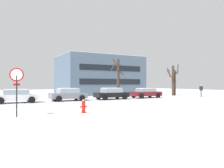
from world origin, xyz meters
TOP-DOWN VIEW (x-y plane):
  - ground_plane at (0.00, 0.00)m, footprint 120.00×120.00m
  - road_surface at (0.00, 3.02)m, footprint 80.00×8.03m
  - stop_sign at (-0.97, -1.91)m, footprint 0.75×0.17m
  - fire_hydrant at (3.01, -1.96)m, footprint 0.44×0.30m
  - parked_car_white at (-0.05, 8.19)m, footprint 4.20×2.18m
  - parked_car_gray at (5.28, 8.31)m, footprint 3.96×2.16m
  - parked_car_black at (10.61, 8.05)m, footprint 4.09×2.07m
  - parked_car_maroon at (15.94, 8.20)m, footprint 4.20×2.02m
  - pedestrian_crossing at (24.74, 6.49)m, footprint 0.47×0.46m
  - tree_far_right at (23.97, 11.17)m, footprint 1.50×1.97m
  - tree_far_mid at (13.25, 10.95)m, footprint 1.67×1.95m
  - tree_far_left at (23.47, 10.84)m, footprint 2.20×2.19m
  - building_far_right at (15.03, 20.56)m, footprint 13.95×9.48m

SIDE VIEW (x-z plane):
  - ground_plane at x=0.00m, z-range 0.00..0.00m
  - road_surface at x=0.00m, z-range 0.00..0.00m
  - fire_hydrant at x=3.01m, z-range 0.00..0.86m
  - parked_car_maroon at x=15.94m, z-range 0.03..1.33m
  - parked_car_white at x=-0.05m, z-range 0.02..1.37m
  - parked_car_black at x=10.61m, z-range 0.02..1.41m
  - parked_car_gray at x=5.28m, z-range 0.02..1.41m
  - pedestrian_crossing at x=24.74m, z-range 0.15..1.90m
  - stop_sign at x=-0.97m, z-range 0.56..3.33m
  - tree_far_right at x=23.97m, z-range -0.07..4.51m
  - tree_far_left at x=23.47m, z-range 0.10..5.06m
  - tree_far_mid at x=13.25m, z-range 0.18..5.47m
  - building_far_right at x=15.03m, z-range 0.00..6.77m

